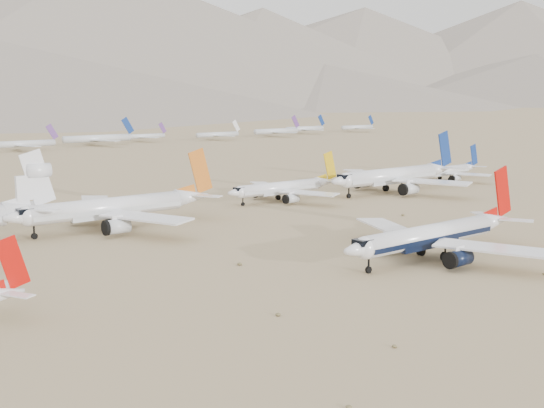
{
  "coord_description": "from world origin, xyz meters",
  "views": [
    {
      "loc": [
        -107.99,
        -93.89,
        34.29
      ],
      "look_at": [
        -4.43,
        36.63,
        7.0
      ],
      "focal_mm": 45.0,
      "sensor_mm": 36.0,
      "label": 1
    }
  ],
  "objects": [
    {
      "name": "foothills",
      "position": [
        526.68,
        1100.0,
        67.15
      ],
      "size": [
        4637.5,
        1395.0,
        155.0
      ],
      "color": "slate",
      "rests_on": "ground"
    },
    {
      "name": "row2_orange_tail",
      "position": [
        -32.75,
        64.69,
        5.42
      ],
      "size": [
        54.15,
        52.98,
        19.32
      ],
      "color": "white",
      "rests_on": "ground"
    },
    {
      "name": "row2_navy_widebody",
      "position": [
        71.98,
        63.73,
        5.72
      ],
      "size": [
        57.56,
        56.29,
        20.48
      ],
      "color": "white",
      "rests_on": "ground"
    },
    {
      "name": "ground",
      "position": [
        0.0,
        0.0,
        0.0
      ],
      "size": [
        7000.0,
        7000.0,
        0.0
      ],
      "primitive_type": "plane",
      "color": "#8E7652",
      "rests_on": "ground"
    },
    {
      "name": "main_airliner",
      "position": [
        5.54,
        -5.95,
        4.92
      ],
      "size": [
        50.68,
        49.5,
        17.89
      ],
      "color": "white",
      "rests_on": "ground"
    },
    {
      "name": "row2_gold_tail",
      "position": [
        29.47,
        72.79,
        4.2
      ],
      "size": [
        42.15,
        41.22,
        15.01
      ],
      "color": "white",
      "rests_on": "ground"
    },
    {
      "name": "distant_storage_row",
      "position": [
        17.96,
        326.23,
        4.48
      ],
      "size": [
        632.96,
        67.36,
        16.1
      ],
      "color": "silver",
      "rests_on": "ground"
    },
    {
      "name": "row2_blue_far",
      "position": [
        111.99,
        72.73,
        3.8
      ],
      "size": [
        38.38,
        37.52,
        13.64
      ],
      "color": "white",
      "rests_on": "ground"
    }
  ]
}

